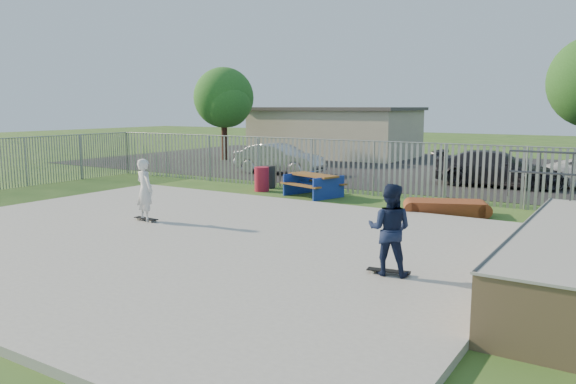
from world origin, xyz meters
The scene contains 16 objects.
ground centered at (0.00, 0.00, 0.00)m, with size 120.00×120.00×0.00m, color #28511B.
concrete_slab centered at (0.00, 0.00, 0.07)m, with size 15.00×12.00×0.15m, color #979692.
fence centered at (1.00, 4.59, 1.00)m, with size 26.04×16.02×2.00m.
picnic_table centered at (-0.78, 7.71, 0.41)m, with size 2.31×2.09×0.81m.
funbox centered at (4.35, 6.83, 0.21)m, with size 2.35×1.79×0.42m.
trash_bin_red centered at (-3.10, 7.73, 0.47)m, with size 0.56×0.56×0.94m, color maroon.
trash_bin_grey centered at (-3.37, 8.59, 0.45)m, with size 0.54×0.54×0.89m, color black.
parking_lot centered at (0.00, 19.00, 0.01)m, with size 40.00×18.00×0.02m, color black.
car_silver centered at (-5.56, 12.72, 0.74)m, with size 1.53×4.40×1.45m, color #A5A6AA.
car_dark centered at (4.24, 13.92, 0.74)m, with size 2.01×4.95×1.44m, color black.
building centered at (-8.00, 23.00, 1.61)m, with size 10.40×6.40×3.20m.
tree_left centered at (-12.39, 17.00, 3.76)m, with size 3.62×3.62×5.59m.
skateboard_a centered at (5.44, -0.31, 0.19)m, with size 0.82×0.34×0.08m.
skateboard_b centered at (-2.06, 0.77, 0.19)m, with size 0.81×0.26×0.08m.
skater_navy centered at (5.44, -0.31, 1.00)m, with size 0.83×0.64×1.70m, color #121B39.
skater_white centered at (-2.06, 0.77, 1.00)m, with size 0.62×0.41×1.70m, color silver.
Camera 1 is at (9.28, -9.82, 3.24)m, focal length 35.00 mm.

